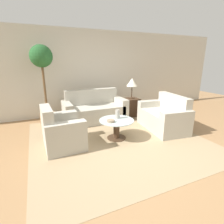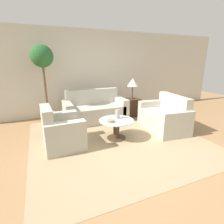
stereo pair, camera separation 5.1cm
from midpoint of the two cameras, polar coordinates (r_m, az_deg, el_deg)
The scene contains 12 objects.
ground_plane at distance 3.57m, azimuth 7.77°, elevation -11.87°, with size 14.00×14.00×0.00m, color #9E754C.
wall_back at distance 5.78m, azimuth -6.48°, elevation 12.57°, with size 10.00×0.06×2.60m.
rug at distance 3.99m, azimuth 1.79°, elevation -8.50°, with size 3.61×3.59×0.01m.
sofa_main at distance 5.06m, azimuth -5.33°, elevation 0.47°, with size 1.76×0.80×0.88m.
armchair at distance 3.67m, azimuth -16.17°, elevation -6.49°, with size 0.77×0.93×0.85m.
loveseat at distance 4.62m, azimuth 17.22°, elevation -1.79°, with size 0.91×1.41×0.86m.
coffee_table at distance 3.88m, azimuth 1.82°, elevation -4.77°, with size 0.76×0.76×0.44m.
side_table at distance 5.52m, azimuth 6.78°, elevation 1.59°, with size 0.43×0.43×0.55m.
table_lamp at distance 5.37m, azimuth 7.06°, elevation 9.45°, with size 0.33×0.33×0.62m.
potted_plant at distance 4.94m, azimuth -21.19°, elevation 12.41°, with size 0.56×0.56×2.07m.
vase at distance 3.89m, azimuth 2.18°, elevation -0.69°, with size 0.10×0.10×0.20m.
bowl at distance 3.68m, azimuth -0.10°, elevation -2.94°, with size 0.16×0.16×0.05m.
Camera 2 is at (-1.63, -2.69, 1.69)m, focal length 28.00 mm.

